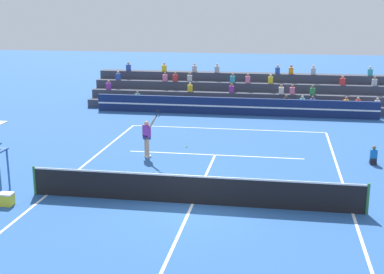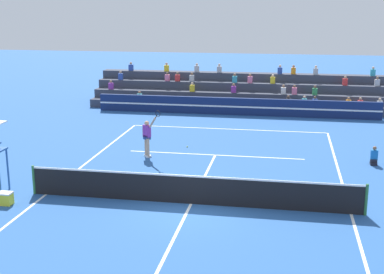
# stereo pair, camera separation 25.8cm
# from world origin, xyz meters

# --- Properties ---
(ground_plane) EXTENTS (120.00, 120.00, 0.00)m
(ground_plane) POSITION_xyz_m (0.00, 0.00, 0.00)
(ground_plane) COLOR #285699
(court_lines) EXTENTS (11.10, 23.90, 0.01)m
(court_lines) POSITION_xyz_m (0.00, 0.00, 0.00)
(court_lines) COLOR white
(court_lines) RESTS_ON ground
(tennis_net) EXTENTS (12.00, 0.10, 1.10)m
(tennis_net) POSITION_xyz_m (0.00, 0.00, 0.54)
(tennis_net) COLOR #2D6B38
(tennis_net) RESTS_ON ground
(sponsor_banner_wall) EXTENTS (18.00, 0.26, 1.10)m
(sponsor_banner_wall) POSITION_xyz_m (0.00, 15.99, 0.55)
(sponsor_banner_wall) COLOR navy
(sponsor_banner_wall) RESTS_ON ground
(bleacher_stand) EXTENTS (20.18, 3.80, 2.83)m
(bleacher_stand) POSITION_xyz_m (0.01, 19.16, 0.83)
(bleacher_stand) COLOR #383D4C
(bleacher_stand) RESTS_ON ground
(ball_kid_courtside) EXTENTS (0.30, 0.36, 0.84)m
(ball_kid_courtside) POSITION_xyz_m (7.09, 6.11, 0.33)
(ball_kid_courtside) COLOR black
(ball_kid_courtside) RESTS_ON ground
(tennis_player) EXTENTS (1.07, 0.80, 2.37)m
(tennis_player) POSITION_xyz_m (-3.05, 5.56, 0.98)
(tennis_player) COLOR tan
(tennis_player) RESTS_ON ground
(tennis_ball) EXTENTS (0.07, 0.07, 0.07)m
(tennis_ball) POSITION_xyz_m (-1.56, 7.56, 0.03)
(tennis_ball) COLOR #C6DB33
(tennis_ball) RESTS_ON ground
(equipment_cooler) EXTENTS (0.50, 0.38, 0.45)m
(equipment_cooler) POSITION_xyz_m (-6.46, -1.21, 0.23)
(equipment_cooler) COLOR yellow
(equipment_cooler) RESTS_ON ground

